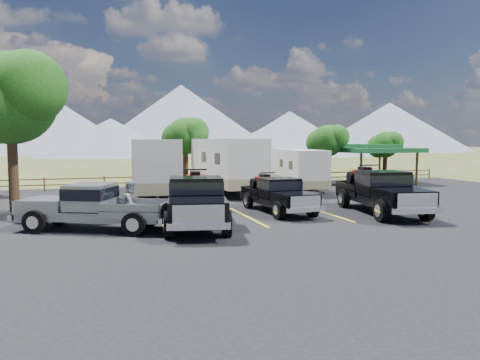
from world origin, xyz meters
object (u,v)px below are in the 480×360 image
object	(u,v)px
tree_big_nw	(9,98)
trailer_center	(227,165)
pavilion	(371,149)
trailer_left	(160,167)
rig_left	(196,199)
person_b	(132,204)
trailer_right	(299,170)
rig_right	(380,190)
pickup_silver	(95,206)
rig_center	(277,194)
person_a	(187,208)

from	to	relation	value
tree_big_nw	trailer_center	distance (m)	13.51
pavilion	trailer_left	xyz separation A→B (m)	(-17.84, -4.57, -0.88)
rig_left	person_b	bearing A→B (deg)	177.31
trailer_center	trailer_right	xyz separation A→B (m)	(5.01, -0.37, -0.39)
tree_big_nw	trailer_left	world-z (taller)	tree_big_nw
rig_right	trailer_left	size ratio (longest dim) A/B	0.69
trailer_center	pickup_silver	world-z (taller)	trailer_center
rig_center	trailer_left	xyz separation A→B (m)	(-4.69, 7.48, 0.96)
pavilion	pickup_silver	size ratio (longest dim) A/B	0.98
trailer_left	rig_center	bearing A→B (deg)	-48.23
pickup_silver	pavilion	bearing A→B (deg)	147.62
trailer_left	trailer_center	world-z (taller)	trailer_center
trailer_right	rig_center	bearing A→B (deg)	-113.79
person_a	person_b	xyz separation A→B (m)	(-2.06, 1.15, 0.11)
tree_big_nw	rig_left	bearing A→B (deg)	-39.70
rig_left	rig_right	size ratio (longest dim) A/B	1.00
trailer_left	trailer_right	distance (m)	9.57
pickup_silver	person_b	world-z (taller)	person_b
rig_center	rig_right	distance (m)	4.98
pavilion	pickup_silver	xyz separation A→B (m)	(-21.72, -14.13, -1.80)
tree_big_nw	rig_center	bearing A→B (deg)	-18.21
trailer_left	trailer_center	xyz separation A→B (m)	(4.53, 0.99, 0.02)
trailer_right	person_a	size ratio (longest dim) A/B	4.94
trailer_right	person_b	size ratio (longest dim) A/B	4.38
rig_left	trailer_center	world-z (taller)	trailer_center
tree_big_nw	pickup_silver	bearing A→B (deg)	-58.16
rig_center	trailer_center	bearing A→B (deg)	87.51
rig_left	tree_big_nw	bearing A→B (deg)	151.05
trailer_center	person_b	size ratio (longest dim) A/B	5.49
pickup_silver	rig_center	bearing A→B (deg)	128.20
trailer_right	pickup_silver	distance (m)	16.86
tree_big_nw	rig_right	distance (m)	18.57
pavilion	rig_center	xyz separation A→B (m)	(-13.15, -12.05, -1.84)
rig_center	trailer_right	distance (m)	9.46
person_a	pickup_silver	bearing A→B (deg)	-52.72
trailer_center	pickup_silver	size ratio (longest dim) A/B	1.64
trailer_center	person_a	world-z (taller)	trailer_center
pavilion	person_a	size ratio (longest dim) A/B	3.69
tree_big_nw	pavilion	xyz separation A→B (m)	(25.55, 7.97, -2.81)
rig_right	person_b	world-z (taller)	rig_right
tree_big_nw	person_b	bearing A→B (deg)	-48.16
trailer_left	trailer_right	xyz separation A→B (m)	(9.54, 0.61, -0.37)
trailer_right	pickup_silver	size ratio (longest dim) A/B	1.31
trailer_right	person_a	xyz separation A→B (m)	(-9.92, -11.05, -0.66)
pavilion	person_b	size ratio (longest dim) A/B	3.27
rig_left	trailer_left	distance (m)	9.93
trailer_right	trailer_center	bearing A→B (deg)	-177.12
rig_center	person_a	size ratio (longest dim) A/B	3.43
trailer_left	person_b	size ratio (longest dim) A/B	5.45
trailer_left	person_b	bearing A→B (deg)	-95.04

